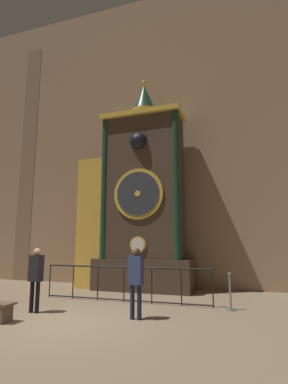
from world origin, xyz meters
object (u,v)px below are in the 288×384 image
(clock_tower, at_px, (135,200))
(stanchion_post, at_px, (230,298))
(visitor_near, at_px, (36,274))
(visitor_far, at_px, (136,276))

(clock_tower, relative_size, stanchion_post, 8.77)
(clock_tower, bearing_deg, visitor_near, -104.80)
(stanchion_post, bearing_deg, visitor_near, -158.28)
(visitor_near, xyz_separation_m, stanchion_post, (4.96, 1.97, -0.68))
(clock_tower, relative_size, visitor_far, 5.19)
(visitor_far, height_order, stanchion_post, visitor_far)
(visitor_far, bearing_deg, visitor_near, -171.04)
(clock_tower, distance_m, visitor_far, 5.29)
(clock_tower, xyz_separation_m, visitor_far, (1.61, -4.36, -2.53))
(clock_tower, height_order, visitor_near, clock_tower)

